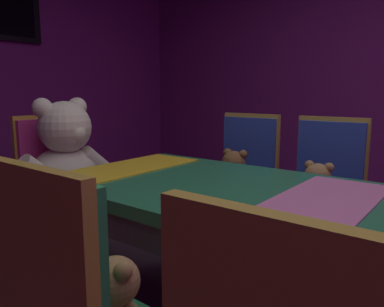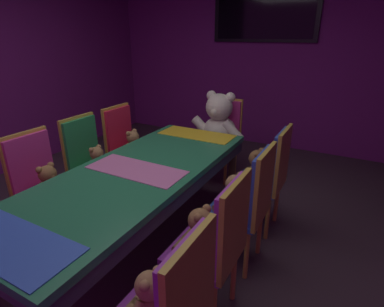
{
  "view_description": "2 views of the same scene",
  "coord_description": "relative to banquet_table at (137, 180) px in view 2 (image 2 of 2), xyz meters",
  "views": [
    {
      "loc": [
        -1.28,
        -0.42,
        1.12
      ],
      "look_at": [
        0.09,
        0.65,
        0.84
      ],
      "focal_mm": 34.74,
      "sensor_mm": 36.0,
      "label": 1
    },
    {
      "loc": [
        1.39,
        -1.66,
        1.71
      ],
      "look_at": [
        0.12,
        0.68,
        0.66
      ],
      "focal_mm": 28.42,
      "sensor_mm": 36.0,
      "label": 2
    }
  ],
  "objects": [
    {
      "name": "banquet_table",
      "position": [
        0.0,
        0.0,
        0.0
      ],
      "size": [
        0.9,
        2.35,
        0.75
      ],
      "color": "#26724C",
      "rests_on": "ground_plane"
    },
    {
      "name": "teddy_right_3",
      "position": [
        0.71,
        0.81,
        -0.06
      ],
      "size": [
        0.25,
        0.33,
        0.31
      ],
      "rotation": [
        0.0,
        0.0,
        3.14
      ],
      "color": "brown",
      "rests_on": "chair_right_3"
    },
    {
      "name": "throne_chair",
      "position": [
        0.0,
        1.72,
        -0.06
      ],
      "size": [
        0.41,
        0.42,
        0.98
      ],
      "rotation": [
        0.0,
        0.0,
        -1.57
      ],
      "color": "#CC338C",
      "rests_on": "ground_plane"
    },
    {
      "name": "chair_right_3",
      "position": [
        0.85,
        0.81,
        -0.06
      ],
      "size": [
        0.42,
        0.41,
        0.98
      ],
      "rotation": [
        0.0,
        0.0,
        3.14
      ],
      "color": "#2D47B2",
      "rests_on": "ground_plane"
    },
    {
      "name": "teddy_right_2",
      "position": [
        0.7,
        0.27,
        -0.07
      ],
      "size": [
        0.24,
        0.31,
        0.29
      ],
      "rotation": [
        0.0,
        0.0,
        3.14
      ],
      "color": "#9E7247",
      "rests_on": "chair_right_2"
    },
    {
      "name": "chair_right_1",
      "position": [
        0.84,
        -0.28,
        -0.06
      ],
      "size": [
        0.42,
        0.41,
        0.98
      ],
      "rotation": [
        0.0,
        0.0,
        3.14
      ],
      "color": "purple",
      "rests_on": "ground_plane"
    },
    {
      "name": "teddy_left_2",
      "position": [
        -0.7,
        0.28,
        -0.08
      ],
      "size": [
        0.21,
        0.27,
        0.26
      ],
      "color": "#9E7247",
      "rests_on": "chair_left_2"
    },
    {
      "name": "king_teddy_bear",
      "position": [
        0.0,
        1.55,
        0.08
      ],
      "size": [
        0.67,
        0.52,
        0.64
      ],
      "rotation": [
        0.0,
        0.0,
        -1.57
      ],
      "color": "silver",
      "rests_on": "throne_chair"
    },
    {
      "name": "teddy_right_0",
      "position": [
        0.71,
        -0.82,
        -0.08
      ],
      "size": [
        0.22,
        0.28,
        0.27
      ],
      "rotation": [
        0.0,
        0.0,
        3.14
      ],
      "color": "#9E7247",
      "rests_on": "chair_right_0"
    },
    {
      "name": "teddy_right_1",
      "position": [
        0.69,
        -0.28,
        -0.07
      ],
      "size": [
        0.24,
        0.31,
        0.3
      ],
      "rotation": [
        0.0,
        0.0,
        3.14
      ],
      "color": "olive",
      "rests_on": "chair_right_1"
    },
    {
      "name": "chair_right_0",
      "position": [
        0.85,
        -0.82,
        -0.06
      ],
      "size": [
        0.42,
        0.41,
        0.98
      ],
      "rotation": [
        0.0,
        0.0,
        3.14
      ],
      "color": "purple",
      "rests_on": "ground_plane"
    },
    {
      "name": "wall_tv",
      "position": [
        0.0,
        3.11,
        1.4
      ],
      "size": [
        1.56,
        0.06,
        0.9
      ],
      "color": "black"
    },
    {
      "name": "teddy_left_1",
      "position": [
        -0.68,
        -0.28,
        -0.07
      ],
      "size": [
        0.24,
        0.3,
        0.29
      ],
      "color": "olive",
      "rests_on": "chair_left_1"
    },
    {
      "name": "chair_left_3",
      "position": [
        -0.82,
        0.8,
        -0.06
      ],
      "size": [
        0.42,
        0.41,
        0.98
      ],
      "color": "red",
      "rests_on": "ground_plane"
    },
    {
      "name": "chair_right_2",
      "position": [
        0.85,
        0.27,
        -0.06
      ],
      "size": [
        0.42,
        0.41,
        0.98
      ],
      "rotation": [
        0.0,
        0.0,
        3.14
      ],
      "color": "#2D47B2",
      "rests_on": "ground_plane"
    },
    {
      "name": "chair_left_2",
      "position": [
        -0.85,
        0.28,
        -0.06
      ],
      "size": [
        0.42,
        0.41,
        0.98
      ],
      "color": "#268C4C",
      "rests_on": "ground_plane"
    },
    {
      "name": "chair_left_1",
      "position": [
        -0.82,
        -0.28,
        -0.06
      ],
      "size": [
        0.42,
        0.41,
        0.98
      ],
      "color": "#CC338C",
      "rests_on": "ground_plane"
    },
    {
      "name": "teddy_left_3",
      "position": [
        -0.68,
        0.8,
        -0.07
      ],
      "size": [
        0.23,
        0.3,
        0.28
      ],
      "color": "#9E7247",
      "rests_on": "chair_left_3"
    },
    {
      "name": "ground_plane",
      "position": [
        0.0,
        0.0,
        -0.65
      ],
      "size": [
        7.9,
        7.9,
        0.0
      ],
      "primitive_type": "plane",
      "color": "#3F2D38"
    },
    {
      "name": "wall_back",
      "position": [
        0.0,
        3.2,
        0.75
      ],
      "size": [
        5.2,
        0.12,
        2.8
      ],
      "primitive_type": "cube",
      "color": "#721E72",
      "rests_on": "ground_plane"
    }
  ]
}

